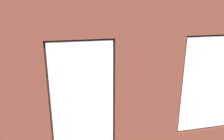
{
  "coord_description": "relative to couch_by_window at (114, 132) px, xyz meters",
  "views": [
    {
      "loc": [
        1.41,
        6.21,
        3.07
      ],
      "look_at": [
        0.13,
        0.4,
        1.2
      ],
      "focal_mm": 35.0,
      "sensor_mm": 36.0,
      "label": 1
    }
  ],
  "objects": [
    {
      "name": "potted_plant_foreground_right",
      "position": [
        1.93,
        -4.25,
        0.41
      ],
      "size": [
        1.13,
        1.02,
        1.48
      ],
      "color": "beige",
      "rests_on": "ground_plane"
    },
    {
      "name": "potted_plant_between_couches",
      "position": [
        -1.43,
        -0.05,
        0.29
      ],
      "size": [
        0.84,
        0.84,
        0.95
      ],
      "color": "#9E5638",
      "rests_on": "ground_plane"
    },
    {
      "name": "tv_flatscreen",
      "position": [
        2.25,
        -1.78,
        0.5
      ],
      "size": [
        0.95,
        0.2,
        0.65
      ],
      "color": "black",
      "rests_on": "media_console"
    },
    {
      "name": "coffee_table",
      "position": [
        -0.01,
        -1.97,
        0.08
      ],
      "size": [
        1.58,
        0.84,
        0.46
      ],
      "color": "#A87547",
      "rests_on": "ground_plane"
    },
    {
      "name": "white_wall_right",
      "position": [
        2.55,
        -1.94,
        1.35
      ],
      "size": [
        0.1,
        5.34,
        3.36
      ],
      "primitive_type": "cube",
      "color": "silver",
      "rests_on": "ground_plane"
    },
    {
      "name": "potted_plant_mid_room_small",
      "position": [
        -1.57,
        -2.71,
        0.04
      ],
      "size": [
        0.28,
        0.28,
        0.52
      ],
      "color": "gray",
      "rests_on": "ground_plane"
    },
    {
      "name": "ground_plane",
      "position": [
        -0.46,
        -2.14,
        -0.38
      ],
      "size": [
        6.71,
        6.34,
        0.1
      ],
      "primitive_type": "cube",
      "color": "brown"
    },
    {
      "name": "candle_jar",
      "position": [
        0.46,
        -1.85,
        0.19
      ],
      "size": [
        0.08,
        0.08,
        0.12
      ],
      "primitive_type": "cylinder",
      "color": "#B7333D",
      "rests_on": "coffee_table"
    },
    {
      "name": "potted_plant_corner_near_left",
      "position": [
        -2.97,
        -4.31,
        0.27
      ],
      "size": [
        0.95,
        0.95,
        1.25
      ],
      "color": "#9E5638",
      "rests_on": "ground_plane"
    },
    {
      "name": "table_plant_small",
      "position": [
        0.18,
        -2.08,
        0.26
      ],
      "size": [
        0.15,
        0.15,
        0.24
      ],
      "color": "beige",
      "rests_on": "coffee_table"
    },
    {
      "name": "media_console",
      "position": [
        2.25,
        -1.77,
        -0.08
      ],
      "size": [
        1.11,
        0.42,
        0.5
      ],
      "primitive_type": "cube",
      "color": "black",
      "rests_on": "ground_plane"
    },
    {
      "name": "remote_silver",
      "position": [
        -0.45,
        -2.12,
        0.14
      ],
      "size": [
        0.17,
        0.06,
        0.02
      ],
      "primitive_type": "cube",
      "rotation": [
        0.0,
        0.0,
        1.62
      ],
      "color": "#B2B2B7",
      "rests_on": "coffee_table"
    },
    {
      "name": "cup_ceramic",
      "position": [
        -0.01,
        -1.97,
        0.17
      ],
      "size": [
        0.08,
        0.08,
        0.09
      ],
      "primitive_type": "cylinder",
      "color": "#33567F",
      "rests_on": "coffee_table"
    },
    {
      "name": "brick_wall_with_windows",
      "position": [
        -0.46,
        0.65,
        1.35
      ],
      "size": [
        6.11,
        0.3,
        3.36
      ],
      "color": "brown",
      "rests_on": "ground_plane"
    },
    {
      "name": "couch_by_window",
      "position": [
        0.0,
        0.0,
        0.0
      ],
      "size": [
        1.95,
        0.87,
        0.8
      ],
      "color": "black",
      "rests_on": "ground_plane"
    },
    {
      "name": "papasan_chair",
      "position": [
        0.72,
        -4.25,
        0.1
      ],
      "size": [
        1.0,
        1.0,
        0.66
      ],
      "color": "olive",
      "rests_on": "ground_plane"
    },
    {
      "name": "couch_left",
      "position": [
        -2.82,
        -1.94,
        0.0
      ],
      "size": [
        1.01,
        1.87,
        0.8
      ],
      "rotation": [
        0.0,
        0.0,
        1.65
      ],
      "color": "black",
      "rests_on": "ground_plane"
    },
    {
      "name": "potted_plant_beside_window_right",
      "position": [
        1.88,
        0.1,
        0.26
      ],
      "size": [
        0.89,
        0.88,
        1.09
      ],
      "color": "#9E5638",
      "rests_on": "ground_plane"
    },
    {
      "name": "potted_plant_by_left_couch",
      "position": [
        -2.42,
        -3.29,
        0.09
      ],
      "size": [
        0.43,
        0.43,
        0.62
      ],
      "color": "#47423D",
      "rests_on": "ground_plane"
    }
  ]
}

